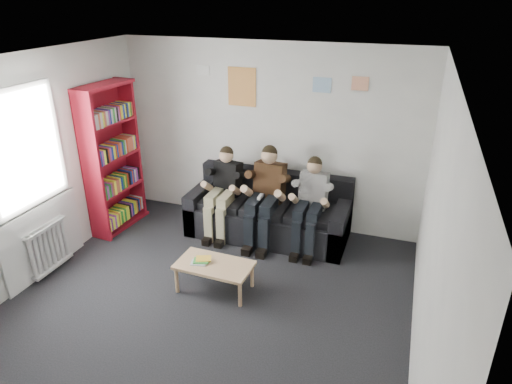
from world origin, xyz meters
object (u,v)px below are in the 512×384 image
sofa (269,214)px  bookshelf (113,159)px  person_left (223,192)px  coffee_table (214,267)px  person_middle (265,197)px  person_right (310,205)px

sofa → bookshelf: bookshelf is taller
bookshelf → person_left: 1.67m
sofa → coffee_table: bearing=-97.1°
sofa → person_middle: 0.42m
bookshelf → person_left: size_ratio=1.67×
bookshelf → person_middle: bookshelf is taller
person_right → coffee_table: bearing=-120.1°
sofa → coffee_table: 1.54m
sofa → person_right: (0.64, -0.20, 0.34)m
bookshelf → sofa: bearing=17.6°
sofa → person_right: bearing=-17.5°
bookshelf → person_left: bearing=15.6°
sofa → coffee_table: size_ratio=2.56×
person_middle → person_right: (0.64, 0.01, -0.03)m
person_right → person_middle: bearing=-177.7°
sofa → person_right: 0.75m
coffee_table → person_right: (0.83, 1.33, 0.34)m
person_left → person_right: person_left is taller
coffee_table → sofa: bearing=82.9°
bookshelf → person_right: bearing=10.9°
person_left → sofa: bearing=27.0°
person_left → person_right: 1.28m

